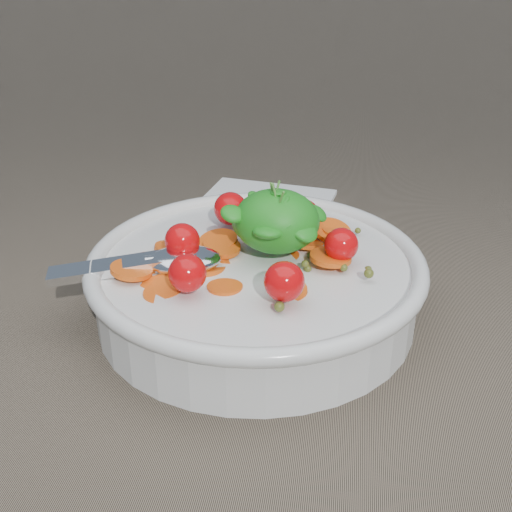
# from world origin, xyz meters

# --- Properties ---
(ground) EXTENTS (6.00, 6.00, 0.00)m
(ground) POSITION_xyz_m (0.00, 0.00, 0.00)
(ground) COLOR #746653
(ground) RESTS_ON ground
(bowl) EXTENTS (0.30, 0.28, 0.12)m
(bowl) POSITION_xyz_m (0.01, -0.01, 0.03)
(bowl) COLOR silver
(bowl) RESTS_ON ground
(napkin) EXTENTS (0.17, 0.15, 0.01)m
(napkin) POSITION_xyz_m (-0.01, 0.22, 0.00)
(napkin) COLOR white
(napkin) RESTS_ON ground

